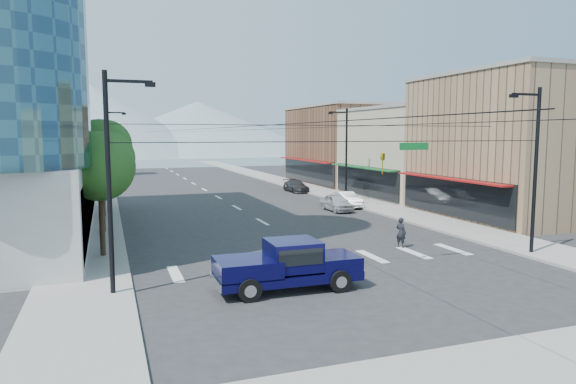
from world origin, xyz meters
The scene contains 22 objects.
ground centered at (0.00, 0.00, 0.00)m, with size 160.00×160.00×0.00m, color #28282B.
sidewalk_left centered at (-12.00, 40.00, 0.07)m, with size 4.00×120.00×0.15m, color gray.
sidewalk_right centered at (12.00, 40.00, 0.07)m, with size 4.00×120.00×0.15m, color gray.
sidewalk_cross centered at (0.00, -12.00, 0.07)m, with size 28.00×4.00×0.15m, color gray.
shop_near centered at (20.00, 10.00, 5.50)m, with size 12.00×14.00×11.00m, color #8C6B4C.
shop_mid centered at (20.00, 24.00, 4.50)m, with size 12.00×14.00×9.00m, color tan.
shop_far centered at (20.00, 40.00, 5.00)m, with size 12.00×18.00×10.00m, color brown.
clock_tower centered at (-16.50, 62.00, 10.64)m, with size 4.80×4.80×20.40m.
mountain_left centered at (-15.00, 150.00, 11.00)m, with size 80.00×80.00×22.00m, color gray.
mountain_right centered at (20.00, 160.00, 9.00)m, with size 90.00×90.00×18.00m, color gray.
tree_near centered at (-11.07, 6.10, 4.99)m, with size 3.65×3.64×6.71m.
tree_midnear centered at (-11.07, 13.10, 5.59)m, with size 4.09×4.09×7.52m.
tree_midfar centered at (-11.07, 20.10, 4.99)m, with size 3.65×3.64×6.71m.
tree_far centered at (-11.07, 27.10, 5.59)m, with size 4.09×4.09×7.52m.
signal_rig centered at (0.19, -1.00, 4.64)m, with size 21.80×0.20×9.00m.
lamp_pole_nw centered at (-10.67, 30.00, 4.94)m, with size 2.00×0.25×9.00m.
lamp_pole_ne centered at (10.67, 22.00, 4.94)m, with size 2.00×0.25×9.00m.
pickup_truck centered at (-3.85, -2.51, 1.09)m, with size 6.24×2.49×2.10m.
pedestrian centered at (5.04, 2.91, 0.89)m, with size 0.65×0.42×1.77m, color black.
parked_car_near centered at (7.60, 17.23, 0.71)m, with size 1.68×4.18×1.42m, color silver.
parked_car_mid centered at (9.40, 18.99, 0.69)m, with size 1.46×4.19×1.38m, color white.
parked_car_far centered at (9.40, 32.04, 0.67)m, with size 1.87×4.60×1.33m, color #2E2E31.
Camera 1 is at (-10.86, -22.39, 6.53)m, focal length 32.00 mm.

